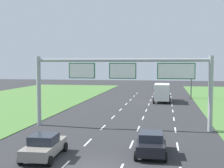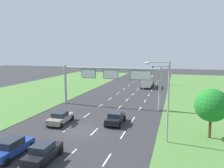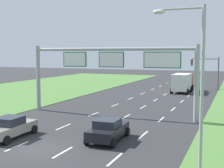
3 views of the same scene
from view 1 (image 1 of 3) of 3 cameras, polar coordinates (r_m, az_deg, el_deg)
name	(u,v)px [view 1 (image 1 of 3)]	position (r m, az deg, el deg)	size (l,w,h in m)	color
lane_dashes_inner_left	(109,122)	(33.90, -0.64, -6.90)	(0.14, 68.40, 0.01)	white
lane_dashes_inner_right	(141,123)	(33.45, 5.31, -7.06)	(0.14, 68.40, 0.01)	white
lane_dashes_slip	(175,124)	(33.36, 11.36, -7.15)	(0.14, 68.40, 0.01)	white
car_lead_silver	(151,143)	(22.02, 7.12, -10.68)	(2.24, 4.36, 1.56)	black
car_far_ahead	(44,146)	(21.59, -12.28, -11.03)	(2.25, 4.44, 1.57)	gray
box_truck	(162,92)	(52.03, 9.15, -1.42)	(2.74, 7.42, 2.99)	#B21E19
sign_gantry	(123,77)	(30.05, 2.11, 1.23)	(17.24, 0.44, 7.00)	#9EA0A5
traffic_light_mast	(180,77)	(57.73, 12.38, 1.26)	(4.76, 0.49, 5.60)	#47494F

